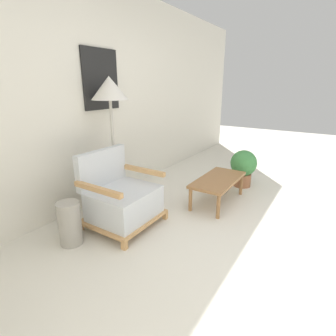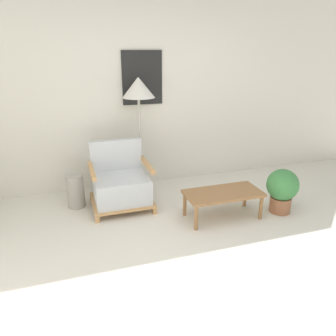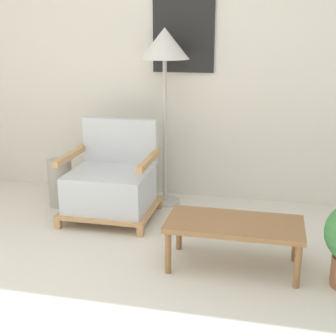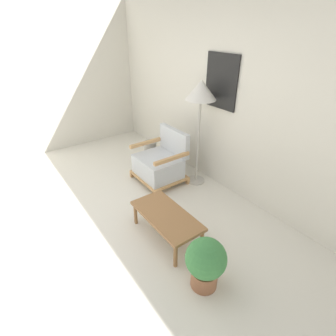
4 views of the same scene
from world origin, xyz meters
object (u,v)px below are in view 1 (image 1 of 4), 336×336
Objects in this scene: armchair at (122,199)px; potted_plant at (243,166)px; coffee_table at (218,181)px; floor_lamp at (110,95)px; vase at (70,223)px.

armchair reaches higher than potted_plant.
floor_lamp is at bearing 123.72° from coffee_table.
armchair is 0.59m from vase.
floor_lamp is at bearing 141.27° from potted_plant.
potted_plant is at bearing -22.12° from armchair.
potted_plant is (1.86, -0.76, 0.01)m from armchair.
coffee_table is at bearing -31.02° from armchair.
armchair is 1.29m from coffee_table.
vase is at bearing 159.07° from potted_plant.
potted_plant is (0.76, -0.09, 0.02)m from coffee_table.
coffee_table is 0.76m from potted_plant.
armchair is 1.46× the size of potted_plant.
armchair is 2.01m from potted_plant.
potted_plant is at bearing -6.90° from coffee_table.
armchair is at bearing -16.82° from vase.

